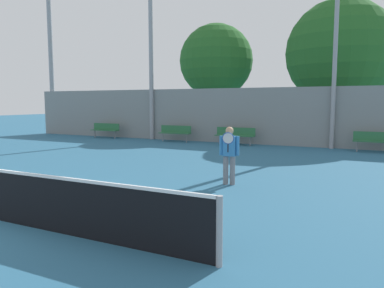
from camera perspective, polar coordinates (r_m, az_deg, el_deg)
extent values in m
cylinder|color=#99999E|center=(5.11, 4.19, -13.17)|extent=(0.09, 0.09, 0.97)
cylinder|color=slate|center=(10.08, 5.16, -3.98)|extent=(0.14, 0.14, 0.77)
cylinder|color=slate|center=(10.05, 6.19, -4.01)|extent=(0.14, 0.14, 0.77)
cube|color=teal|center=(9.97, 5.71, -0.30)|extent=(0.37, 0.27, 0.53)
cylinder|color=teal|center=(10.00, 4.49, -0.22)|extent=(0.10, 0.10, 0.52)
cylinder|color=teal|center=(9.94, 6.95, -0.28)|extent=(0.10, 0.10, 0.52)
sphere|color=tan|center=(9.93, 5.74, 2.01)|extent=(0.21, 0.21, 0.21)
cylinder|color=black|center=(9.69, 5.50, -0.62)|extent=(0.03, 0.03, 0.22)
torus|color=#28519E|center=(9.67, 5.51, 0.88)|extent=(0.31, 0.10, 0.31)
cylinder|color=silver|center=(9.67, 5.51, 0.88)|extent=(0.26, 0.07, 0.27)
cube|color=#28663D|center=(18.22, 26.24, 0.31)|extent=(1.88, 0.40, 0.04)
cylinder|color=gray|center=(18.27, 23.84, -0.35)|extent=(0.06, 0.06, 0.46)
cube|color=#28663D|center=(18.38, 26.28, 1.04)|extent=(1.88, 0.04, 0.40)
cube|color=#28663D|center=(20.88, -2.70, 1.65)|extent=(1.89, 0.40, 0.04)
cylinder|color=gray|center=(21.28, -4.47, 1.05)|extent=(0.06, 0.06, 0.46)
cylinder|color=gray|center=(20.54, -0.85, 0.88)|extent=(0.06, 0.06, 0.46)
cube|color=#28663D|center=(21.02, -2.46, 2.28)|extent=(1.89, 0.04, 0.40)
cube|color=#28663D|center=(23.68, -13.17, 2.05)|extent=(1.95, 0.40, 0.04)
cylinder|color=gray|center=(24.21, -14.58, 1.51)|extent=(0.06, 0.06, 0.46)
cylinder|color=gray|center=(23.21, -11.68, 1.38)|extent=(0.06, 0.06, 0.46)
cube|color=#28663D|center=(23.81, -12.91, 2.61)|extent=(1.95, 0.04, 0.40)
cube|color=#28663D|center=(19.39, 6.49, 1.25)|extent=(2.09, 0.40, 0.04)
cylinder|color=gray|center=(19.72, 4.20, 0.64)|extent=(0.06, 0.06, 0.46)
cylinder|color=gray|center=(19.15, 8.84, 0.41)|extent=(0.06, 0.06, 0.46)
cube|color=#28663D|center=(19.55, 6.68, 1.94)|extent=(2.09, 0.04, 0.40)
cylinder|color=#939399|center=(22.65, -6.28, 14.62)|extent=(0.25, 0.25, 10.92)
cylinder|color=#939399|center=(19.26, 21.16, 17.03)|extent=(0.20, 0.20, 11.79)
cylinder|color=#939399|center=(28.18, -20.70, 12.18)|extent=(0.31, 0.31, 10.49)
cube|color=gray|center=(20.23, 6.53, 4.29)|extent=(28.27, 0.06, 2.95)
cylinder|color=brown|center=(23.88, 21.25, 3.77)|extent=(0.39, 0.39, 2.58)
sphere|color=#235B23|center=(24.03, 21.62, 12.78)|extent=(6.20, 6.20, 6.20)
cylinder|color=brown|center=(26.04, 3.64, 4.85)|extent=(0.47, 0.47, 3.02)
sphere|color=#235B23|center=(26.18, 3.69, 12.53)|extent=(4.97, 4.97, 4.97)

